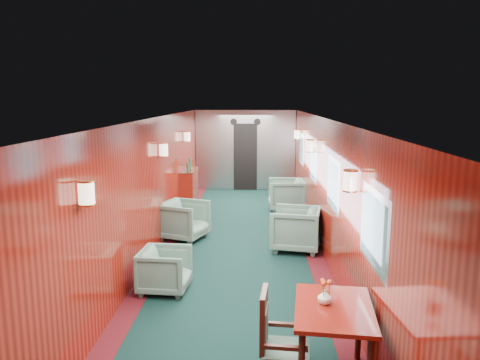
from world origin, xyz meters
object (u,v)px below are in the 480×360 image
Objects in this scene: credenza at (189,189)px; armchair_left_far at (184,220)px; armchair_right_near at (295,229)px; dining_table at (334,319)px; armchair_left_near at (165,270)px; side_chair at (276,338)px; armchair_right_far at (286,195)px.

credenza reaches higher than armchair_left_far.
dining_table is at bearing 10.96° from armchair_right_near.
credenza is 5.04m from armchair_left_near.
side_chair is 1.20× the size of armchair_left_far.
armchair_right_far is at bearing -169.84° from armchair_right_near.
armchair_left_near is at bearing -85.96° from credenza.
side_chair is at bearing -75.87° from credenza.
credenza is at bearing -131.82° from armchair_right_near.
armchair_left_near is (0.36, -5.03, -0.19)m from credenza.
armchair_left_near is 5.38m from armchair_right_far.
armchair_right_far is (2.40, -0.05, -0.12)m from credenza.
armchair_right_near reaches higher than armchair_right_far.
credenza is 1.47× the size of armchair_right_near.
armchair_right_far is (0.56, 7.27, -0.15)m from side_chair.
armchair_left_far is (-2.15, 4.65, -0.28)m from dining_table.
credenza reaches higher than dining_table.
credenza reaches higher than side_chair.
armchair_right_near is (2.13, -0.59, 0.02)m from armchair_left_far.
side_chair reaches higher than dining_table.
armchair_right_far is (0.01, 7.10, -0.27)m from dining_table.
side_chair is at bearing -5.33° from armchair_right_far.
armchair_right_near is (-0.02, 4.06, -0.26)m from dining_table.
dining_table is 1.62× the size of armchair_left_near.
side_chair is 7.29m from armchair_right_far.
dining_table is 2.97m from armchair_left_near.
dining_table is 1.12× the size of side_chair.
side_chair reaches higher than armchair_right_near.
armchair_right_near is at bearing 88.53° from side_chair.
armchair_right_far reaches higher than armchair_left_near.
credenza is 2.52m from armchair_left_far.
armchair_right_near is at bearing -85.16° from armchair_left_far.
armchair_right_near reaches higher than dining_table.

